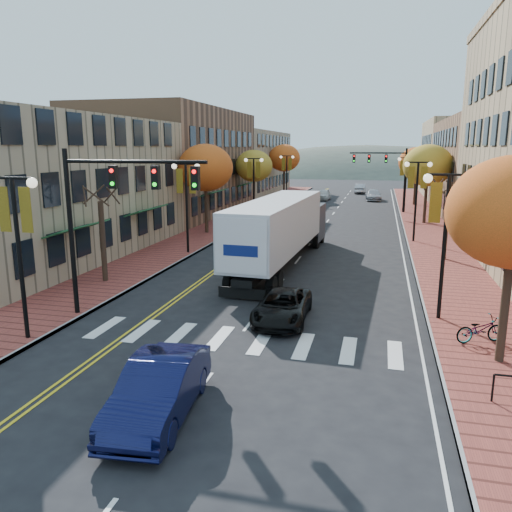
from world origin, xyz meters
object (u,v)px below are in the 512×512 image
Objects in this scene: black_suv at (282,306)px; bicycle at (480,329)px; semi_truck at (283,226)px; navy_sedan at (159,389)px.

bicycle is at bearing -8.74° from black_suv.
semi_truck is 14.48m from bicycle.
bicycle is (9.37, -10.89, -1.77)m from semi_truck.
semi_truck reaches higher than black_suv.
bicycle is (7.43, -0.94, 0.02)m from black_suv.
navy_sedan is at bearing -103.38° from black_suv.
semi_truck is 8.90× the size of bicycle.
navy_sedan is 2.56× the size of bicycle.
black_suv is at bearing -76.30° from semi_truck.
semi_truck is 10.30m from black_suv.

